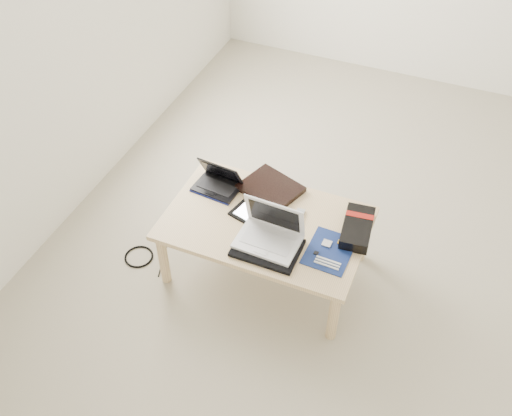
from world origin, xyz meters
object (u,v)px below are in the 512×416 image
at_px(coffee_table, 266,227).
at_px(gpu_box, 357,228).
at_px(white_laptop, 270,233).
at_px(netbook, 218,182).

relative_size(coffee_table, gpu_box, 3.46).
relative_size(white_laptop, gpu_box, 1.05).
bearing_deg(coffee_table, gpu_box, 13.26).
height_order(netbook, gpu_box, netbook).
bearing_deg(netbook, white_laptop, -32.82).
xyz_separation_m(coffee_table, gpu_box, (0.48, 0.11, 0.08)).
height_order(coffee_table, white_laptop, white_laptop).
height_order(coffee_table, gpu_box, gpu_box).
distance_m(coffee_table, netbook, 0.40).
bearing_deg(netbook, coffee_table, -22.82).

